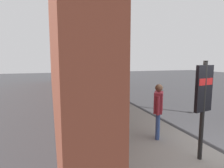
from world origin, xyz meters
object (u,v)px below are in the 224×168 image
at_px(transit_info_sign, 203,95).
at_px(pedestrian_by_facade, 109,87).
at_px(bicycle_far_end, 98,123).
at_px(bicycle_end_of_row, 89,115).
at_px(pedestrian_crossing_street, 158,106).
at_px(bicycle_by_door, 80,104).
at_px(street_lamp, 123,49).
at_px(bicycle_leaning_wall, 87,108).

height_order(transit_info_sign, pedestrian_by_facade, transit_info_sign).
xyz_separation_m(bicycle_far_end, bicycle_end_of_row, (0.98, 0.10, 0.00)).
relative_size(bicycle_end_of_row, pedestrian_crossing_street, 1.03).
bearing_deg(bicycle_far_end, bicycle_end_of_row, 6.08).
xyz_separation_m(bicycle_end_of_row, bicycle_by_door, (1.96, 0.01, 0.00)).
bearing_deg(bicycle_far_end, transit_info_sign, -137.77).
height_order(transit_info_sign, pedestrian_crossing_street, transit_info_sign).
bearing_deg(pedestrian_crossing_street, pedestrian_by_facade, 1.65).
relative_size(pedestrian_by_facade, street_lamp, 0.33).
bearing_deg(transit_info_sign, pedestrian_crossing_street, 13.39).
distance_m(pedestrian_by_facade, street_lamp, 2.23).
bearing_deg(transit_info_sign, street_lamp, -4.30).
height_order(bicycle_by_door, street_lamp, street_lamp).
bearing_deg(pedestrian_crossing_street, bicycle_by_door, 25.44).
xyz_separation_m(bicycle_by_door, pedestrian_by_facade, (0.71, -1.67, 0.63)).
bearing_deg(bicycle_by_door, bicycle_leaning_wall, -171.25).
distance_m(bicycle_leaning_wall, street_lamp, 4.12).
bearing_deg(street_lamp, pedestrian_by_facade, 112.07).
relative_size(bicycle_far_end, bicycle_leaning_wall, 0.99).
distance_m(bicycle_far_end, pedestrian_crossing_street, 1.98).
bearing_deg(bicycle_end_of_row, pedestrian_by_facade, -31.80).
relative_size(bicycle_leaning_wall, pedestrian_by_facade, 1.06).
distance_m(bicycle_end_of_row, transit_info_sign, 4.01).
height_order(bicycle_far_end, pedestrian_by_facade, pedestrian_by_facade).
xyz_separation_m(bicycle_end_of_row, transit_info_sign, (-3.19, -2.11, 1.21)).
relative_size(bicycle_by_door, pedestrian_crossing_street, 1.04).
bearing_deg(pedestrian_crossing_street, bicycle_leaning_wall, 30.22).
bearing_deg(pedestrian_by_facade, bicycle_end_of_row, 148.20).
xyz_separation_m(bicycle_by_door, transit_info_sign, (-5.15, -2.12, 1.21)).
distance_m(bicycle_far_end, transit_info_sign, 3.22).
distance_m(bicycle_by_door, pedestrian_by_facade, 1.92).
relative_size(transit_info_sign, pedestrian_by_facade, 1.43).
height_order(bicycle_end_of_row, pedestrian_crossing_street, pedestrian_crossing_street).
xyz_separation_m(pedestrian_crossing_street, pedestrian_by_facade, (4.48, 0.13, -0.02)).
relative_size(bicycle_leaning_wall, street_lamp, 0.35).
height_order(transit_info_sign, street_lamp, street_lamp).
xyz_separation_m(bicycle_end_of_row, street_lamp, (3.04, -2.58, 2.63)).
bearing_deg(bicycle_far_end, street_lamp, -31.58).
height_order(bicycle_leaning_wall, pedestrian_by_facade, pedestrian_by_facade).
relative_size(bicycle_end_of_row, street_lamp, 0.34).
bearing_deg(street_lamp, bicycle_by_door, 112.66).
distance_m(pedestrian_crossing_street, pedestrian_by_facade, 4.48).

